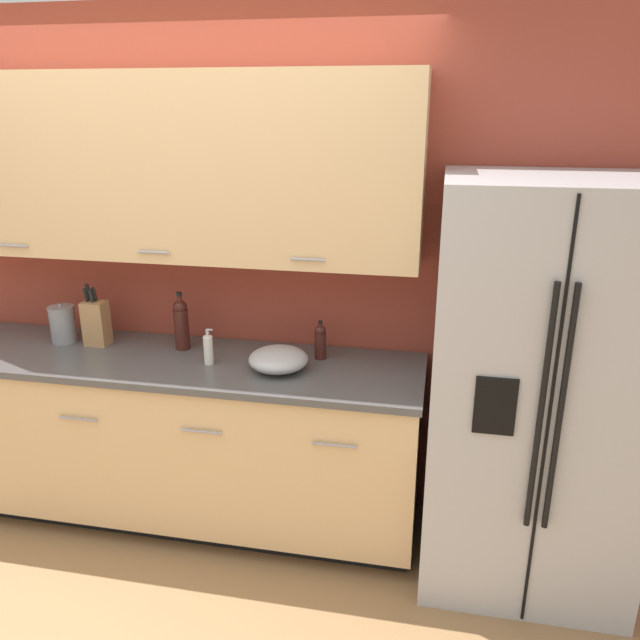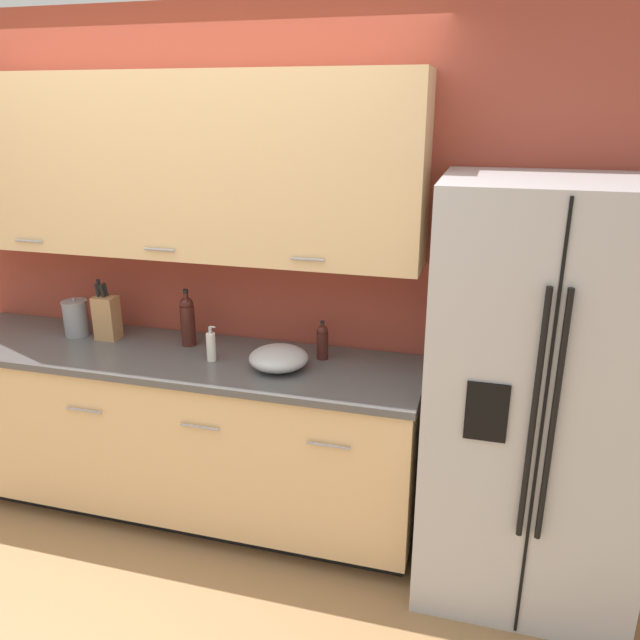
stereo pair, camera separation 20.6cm
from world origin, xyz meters
name	(u,v)px [view 1 (the left image)]	position (x,y,z in m)	size (l,w,h in m)	color
wall_back	(184,236)	(-0.02, 1.21, 1.49)	(10.00, 0.39, 2.60)	#993D2D
counter_unit	(171,436)	(-0.05, 0.93, 0.47)	(2.61, 0.64, 0.93)	black
refrigerator	(535,391)	(1.73, 0.87, 0.93)	(0.90, 0.77, 1.87)	#B2B2B5
knife_block	(96,322)	(-0.46, 1.02, 1.05)	(0.12, 0.10, 0.33)	#A87A4C
wine_bottle	(181,323)	(0.00, 1.05, 1.07)	(0.08, 0.08, 0.31)	#3D1914
soap_dispenser	(208,349)	(0.20, 0.89, 1.00)	(0.05, 0.05, 0.18)	silver
oil_bottle	(320,341)	(0.73, 1.06, 1.02)	(0.06, 0.06, 0.20)	#3D1914
steel_canister	(63,324)	(-0.66, 1.03, 1.03)	(0.14, 0.14, 0.21)	gray
mixing_bowl	(278,359)	(0.56, 0.89, 0.98)	(0.29, 0.29, 0.11)	#A3A3A5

